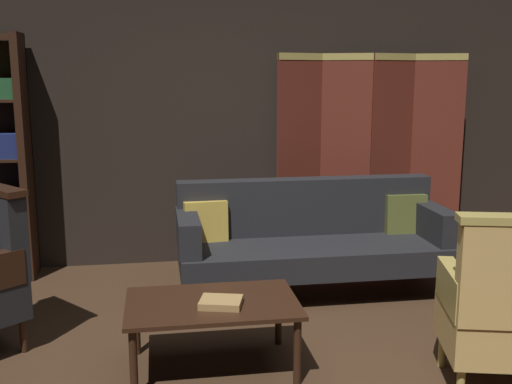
# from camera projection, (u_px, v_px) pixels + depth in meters

# --- Properties ---
(ground_plane) EXTENTS (10.00, 10.00, 0.00)m
(ground_plane) POSITION_uv_depth(u_px,v_px,m) (279.00, 382.00, 3.50)
(ground_plane) COLOR #3D2819
(back_wall) EXTENTS (7.20, 0.10, 2.80)m
(back_wall) POSITION_uv_depth(u_px,v_px,m) (227.00, 110.00, 5.60)
(back_wall) COLOR black
(back_wall) RESTS_ON ground_plane
(folding_screen) EXTENTS (1.72, 0.28, 1.90)m
(folding_screen) POSITION_uv_depth(u_px,v_px,m) (368.00, 155.00, 5.63)
(folding_screen) COLOR #5B2319
(folding_screen) RESTS_ON ground_plane
(velvet_couch) EXTENTS (2.12, 0.78, 0.88)m
(velvet_couch) POSITION_uv_depth(u_px,v_px,m) (311.00, 236.00, 4.91)
(velvet_couch) COLOR black
(velvet_couch) RESTS_ON ground_plane
(coffee_table) EXTENTS (1.00, 0.64, 0.42)m
(coffee_table) POSITION_uv_depth(u_px,v_px,m) (212.00, 309.00, 3.59)
(coffee_table) COLOR black
(coffee_table) RESTS_ON ground_plane
(armchair_gilt_accent) EXTENTS (0.70, 0.70, 1.04)m
(armchair_gilt_accent) POSITION_uv_depth(u_px,v_px,m) (502.00, 309.00, 3.29)
(armchair_gilt_accent) COLOR tan
(armchair_gilt_accent) RESTS_ON ground_plane
(book_tan_leather) EXTENTS (0.28, 0.24, 0.04)m
(book_tan_leather) POSITION_uv_depth(u_px,v_px,m) (221.00, 302.00, 3.51)
(book_tan_leather) COLOR #9E7A47
(book_tan_leather) RESTS_ON coffee_table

